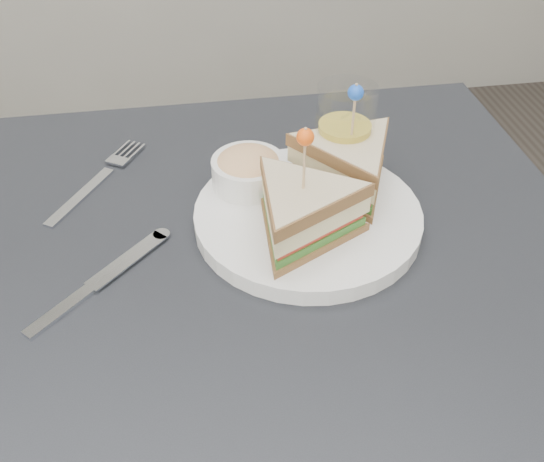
# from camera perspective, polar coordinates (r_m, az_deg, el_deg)

# --- Properties ---
(table) EXTENTS (0.80, 0.80, 0.75)m
(table) POSITION_cam_1_polar(r_m,az_deg,el_deg) (0.73, -0.66, -8.12)
(table) COLOR black
(table) RESTS_ON ground
(plate_meal) EXTENTS (0.31, 0.29, 0.16)m
(plate_meal) POSITION_cam_1_polar(r_m,az_deg,el_deg) (0.72, 3.99, 3.70)
(plate_meal) COLOR white
(plate_meal) RESTS_ON table
(cutlery_fork) EXTENTS (0.12, 0.18, 0.01)m
(cutlery_fork) POSITION_cam_1_polar(r_m,az_deg,el_deg) (0.84, -15.80, 4.91)
(cutlery_fork) COLOR silver
(cutlery_fork) RESTS_ON table
(cutlery_knife) EXTENTS (0.16, 0.15, 0.01)m
(cutlery_knife) POSITION_cam_1_polar(r_m,az_deg,el_deg) (0.69, -16.19, -4.77)
(cutlery_knife) COLOR silver
(cutlery_knife) RESTS_ON table
(drink_set) EXTENTS (0.12, 0.12, 0.14)m
(drink_set) POSITION_cam_1_polar(r_m,az_deg,el_deg) (0.76, 6.71, 7.88)
(drink_set) COLOR white
(drink_set) RESTS_ON table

